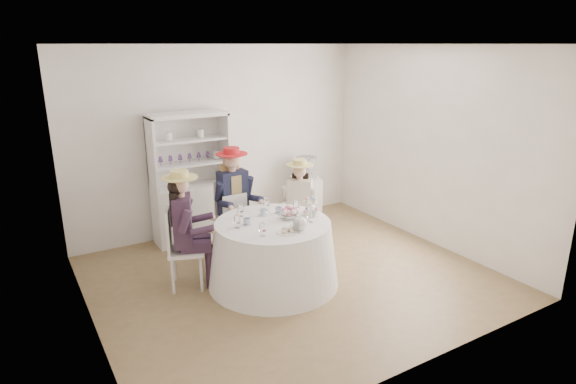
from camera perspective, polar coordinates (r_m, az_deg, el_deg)
ground at (r=5.92m, az=0.51°, el=-10.01°), size 4.50×4.50×0.00m
ceiling at (r=5.26m, az=0.59°, el=17.14°), size 4.50×4.50×0.00m
wall_back at (r=7.17m, az=-7.92°, el=6.13°), size 4.50×0.00×4.50m
wall_front at (r=3.95m, az=15.98°, el=-3.52°), size 4.50×0.00×4.50m
wall_left at (r=4.71m, az=-23.47°, el=-0.99°), size 0.00×4.50×4.50m
wall_right at (r=6.86m, az=16.82°, el=5.05°), size 0.00×4.50×4.50m
tea_table at (r=5.63m, az=-1.77°, el=-7.23°), size 1.53×1.53×0.76m
hutch at (r=6.92m, az=-11.35°, el=-0.44°), size 1.17×0.64×1.82m
side_table at (r=7.70m, az=2.10°, el=-0.73°), size 0.55×0.55×0.68m
hatbox at (r=7.56m, az=2.14°, el=2.92°), size 0.37×0.37×0.33m
guest_left at (r=5.52m, az=-12.14°, el=-3.59°), size 0.58×0.52×1.39m
guest_mid at (r=6.29m, az=-6.45°, el=-0.38°), size 0.52×0.55×1.45m
guest_right at (r=6.38m, az=1.34°, el=-1.00°), size 0.53×0.54×1.27m
spare_chair at (r=6.36m, az=-6.62°, el=-3.56°), size 0.36×0.36×0.86m
teacup_a at (r=5.40m, az=-4.87°, el=-3.56°), size 0.09×0.09×0.07m
teacup_b at (r=5.68m, az=-3.02°, el=-2.44°), size 0.10×0.10×0.07m
teacup_c at (r=5.75m, az=-1.10°, el=-2.21°), size 0.10×0.10×0.07m
flower_bowl at (r=5.57m, az=0.04°, el=-2.96°), size 0.25×0.25×0.05m
flower_arrangement at (r=5.56m, az=0.11°, el=-2.37°), size 0.17×0.17×0.06m
table_teapot at (r=5.23m, az=1.42°, el=-3.76°), size 0.23×0.16×0.17m
sandwich_plate at (r=5.18m, az=-0.05°, el=-4.67°), size 0.24×0.24×0.05m
cupcake_stand at (r=5.68m, az=2.71°, el=-1.96°), size 0.24×0.24×0.22m
stemware_set at (r=5.46m, az=-1.82°, el=-2.84°), size 0.91×0.91×0.15m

